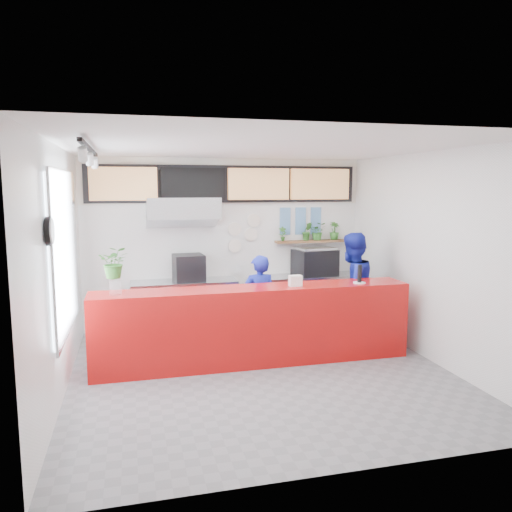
{
  "coord_description": "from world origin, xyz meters",
  "views": [
    {
      "loc": [
        -1.66,
        -6.27,
        2.48
      ],
      "look_at": [
        0.1,
        0.7,
        1.5
      ],
      "focal_mm": 35.0,
      "sensor_mm": 36.0,
      "label": 1
    }
  ],
  "objects_px": {
    "service_counter": "(254,325)",
    "staff_center": "(259,302)",
    "espresso_machine": "(315,262)",
    "panini_oven": "(189,268)",
    "pepper_mill": "(360,273)",
    "staff_right": "(351,288)"
  },
  "relations": [
    {
      "from": "service_counter",
      "to": "panini_oven",
      "type": "distance_m",
      "value": 2.02
    },
    {
      "from": "espresso_machine",
      "to": "staff_center",
      "type": "distance_m",
      "value": 1.87
    },
    {
      "from": "staff_center",
      "to": "panini_oven",
      "type": "bearing_deg",
      "value": -55.06
    },
    {
      "from": "espresso_machine",
      "to": "staff_center",
      "type": "height_order",
      "value": "staff_center"
    },
    {
      "from": "panini_oven",
      "to": "service_counter",
      "type": "bearing_deg",
      "value": -72.45
    },
    {
      "from": "service_counter",
      "to": "panini_oven",
      "type": "bearing_deg",
      "value": 111.62
    },
    {
      "from": "panini_oven",
      "to": "pepper_mill",
      "type": "xyz_separation_m",
      "value": [
        2.28,
        -1.88,
        0.12
      ]
    },
    {
      "from": "staff_right",
      "to": "pepper_mill",
      "type": "bearing_deg",
      "value": 49.56
    },
    {
      "from": "panini_oven",
      "to": "espresso_machine",
      "type": "distance_m",
      "value": 2.3
    },
    {
      "from": "staff_right",
      "to": "pepper_mill",
      "type": "xyz_separation_m",
      "value": [
        -0.18,
        -0.64,
        0.35
      ]
    },
    {
      "from": "espresso_machine",
      "to": "staff_right",
      "type": "relative_size",
      "value": 0.41
    },
    {
      "from": "pepper_mill",
      "to": "panini_oven",
      "type": "bearing_deg",
      "value": 140.48
    },
    {
      "from": "service_counter",
      "to": "pepper_mill",
      "type": "height_order",
      "value": "pepper_mill"
    },
    {
      "from": "service_counter",
      "to": "pepper_mill",
      "type": "xyz_separation_m",
      "value": [
        1.57,
        -0.08,
        0.69
      ]
    },
    {
      "from": "espresso_machine",
      "to": "pepper_mill",
      "type": "relative_size",
      "value": 2.83
    },
    {
      "from": "pepper_mill",
      "to": "espresso_machine",
      "type": "bearing_deg",
      "value": 89.42
    },
    {
      "from": "panini_oven",
      "to": "espresso_machine",
      "type": "bearing_deg",
      "value": -4.07
    },
    {
      "from": "panini_oven",
      "to": "espresso_machine",
      "type": "relative_size",
      "value": 0.69
    },
    {
      "from": "service_counter",
      "to": "staff_center",
      "type": "height_order",
      "value": "staff_center"
    },
    {
      "from": "service_counter",
      "to": "staff_right",
      "type": "relative_size",
      "value": 2.52
    },
    {
      "from": "staff_right",
      "to": "panini_oven",
      "type": "bearing_deg",
      "value": -51.78
    },
    {
      "from": "panini_oven",
      "to": "staff_right",
      "type": "bearing_deg",
      "value": -30.89
    }
  ]
}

